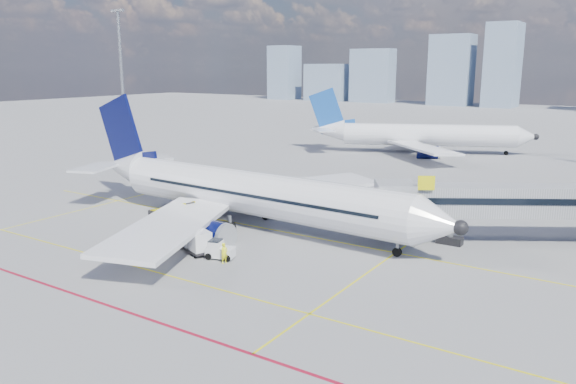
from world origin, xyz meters
name	(u,v)px	position (x,y,z in m)	size (l,w,h in m)	color
ground	(203,249)	(0.00, 0.00, 0.00)	(420.00, 420.00, 0.00)	gray
apron_markings	(165,261)	(-0.58, -3.91, 0.01)	(90.00, 35.12, 0.01)	#D9D00B
jet_bridge	(542,202)	(23.51, 16.91, 3.74)	(23.55, 15.78, 6.30)	#9B9DA4
floodlight_mast_nw	(122,75)	(-55.00, 40.00, 13.59)	(3.20, 0.61, 25.45)	gray
main_aircraft	(242,192)	(-1.90, 7.97, 3.22)	(43.30, 37.71, 12.62)	silver
second_aircraft	(418,135)	(-3.81, 61.54, 3.22)	(37.63, 31.74, 11.60)	silver
baggage_tug	(219,250)	(2.58, -1.03, 0.74)	(2.47, 1.91, 1.54)	silver
cargo_dolly	(195,240)	(-0.10, -0.88, 1.09)	(3.95, 2.84, 1.98)	black
belt_loader	(168,214)	(-9.03, 4.95, 0.65)	(6.31, 2.41, 2.53)	black
ramp_worker	(224,253)	(3.66, -1.68, 0.83)	(0.61, 0.40, 1.66)	#FAFA1A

